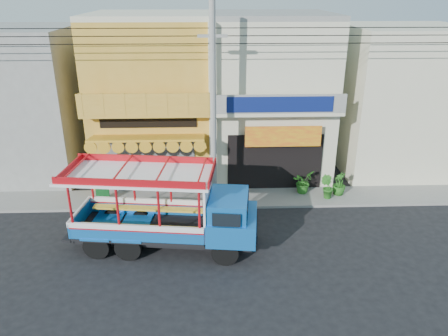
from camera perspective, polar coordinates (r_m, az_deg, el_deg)
name	(u,v)px	position (r m, az deg, el deg)	size (l,w,h in m)	color
ground	(241,245)	(17.46, 2.21, -10.00)	(90.00, 90.00, 0.00)	black
sidewalk	(235,198)	(20.90, 1.42, -3.95)	(30.00, 2.00, 0.12)	slate
shophouse_left	(155,96)	(23.40, -9.04, 9.25)	(6.00, 7.50, 8.24)	gold
shophouse_right	(269,95)	(23.46, 5.88, 9.44)	(6.00, 6.75, 8.24)	beige
party_pilaster	(213,114)	(20.25, -1.47, 7.12)	(0.35, 0.30, 8.00)	beige
filler_building_left	(20,103)	(25.32, -25.05, 7.70)	(6.00, 6.00, 7.60)	gray
filler_building_right	(398,100)	(25.48, 21.80, 8.30)	(6.00, 6.00, 7.60)	beige
utility_pole	(217,100)	(18.49, -0.97, 8.93)	(28.00, 0.26, 9.00)	gray
songthaew_truck	(177,210)	(16.59, -6.18, -5.54)	(7.41, 3.17, 3.35)	black
green_sign	(103,193)	(21.13, -15.57, -3.14)	(0.62, 0.30, 0.96)	black
potted_plant_a	(303,182)	(21.47, 10.26, -1.80)	(0.98, 0.85, 1.09)	#25631C
potted_plant_b	(327,187)	(21.15, 13.30, -2.42)	(0.61, 0.49, 1.11)	#25631C
potted_plant_c	(339,184)	(21.62, 14.82, -1.98)	(0.63, 0.63, 1.12)	#25631C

